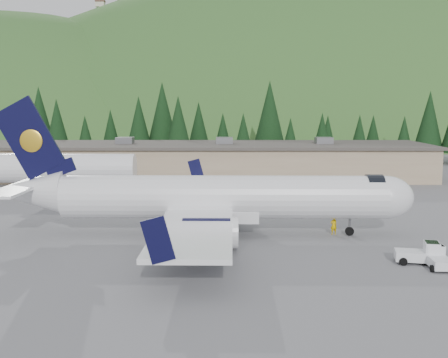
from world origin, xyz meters
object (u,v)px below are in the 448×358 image
Objects in this scene: airliner at (212,199)px; baggage_tug_c at (437,258)px; ramp_worker at (334,225)px; second_airliner at (22,167)px; baggage_tug_a at (421,254)px; terminal_building at (191,160)px.

airliner is 18.39m from baggage_tug_c.
baggage_tug_c is at bearing 105.58° from ramp_worker.
second_airliner is 17.37× the size of ramp_worker.
baggage_tug_a is 50.20m from terminal_building.
ramp_worker is (-4.40, 8.76, 0.10)m from baggage_tug_a.
baggage_tug_a is at bearing -38.30° from second_airliner.
ramp_worker is at bearing -32.44° from second_airliner.
baggage_tug_a reaches higher than baggage_tug_c.
baggage_tug_c is at bearing -67.66° from terminal_building.
airliner is at bearing -42.62° from second_airliner.
baggage_tug_c is (39.43, -31.50, -2.70)m from second_airliner.
second_airliner is at bearing 138.15° from airliner.
airliner is 22.25× the size of ramp_worker.
second_airliner is 50.54m from baggage_tug_c.
airliner reaches higher than terminal_building.
terminal_building reaches higher than baggage_tug_a.
airliner is 32.47m from second_airliner.
airliner is 13.26× the size of baggage_tug_c.
baggage_tug_a is at bearing 104.24° from ramp_worker.
airliner is at bearing -84.02° from terminal_building.
airliner is 17.23m from baggage_tug_a.
ramp_worker is at bearing 1.96° from airliner.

